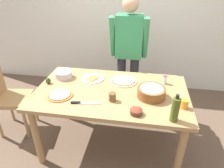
% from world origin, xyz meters
% --- Properties ---
extents(ground, '(8.00, 8.00, 0.00)m').
position_xyz_m(ground, '(0.00, 0.00, 0.00)').
color(ground, brown).
extents(wall_back, '(5.60, 0.10, 2.60)m').
position_xyz_m(wall_back, '(0.00, 1.60, 1.30)').
color(wall_back, silver).
rests_on(wall_back, ground).
extents(dining_table, '(1.60, 0.96, 0.76)m').
position_xyz_m(dining_table, '(0.00, 0.00, 0.67)').
color(dining_table, '#A37A4C').
rests_on(dining_table, ground).
extents(person_cook, '(0.49, 0.25, 1.62)m').
position_xyz_m(person_cook, '(0.11, 0.76, 0.94)').
color(person_cook, '#2D2D38').
rests_on(person_cook, ground).
extents(chair_wooden_left, '(0.46, 0.46, 0.95)m').
position_xyz_m(chair_wooden_left, '(-1.32, 0.05, 0.54)').
color(chair_wooden_left, '#A37A4C').
rests_on(chair_wooden_left, ground).
extents(pizza_raw_on_board, '(0.30, 0.30, 0.02)m').
position_xyz_m(pizza_raw_on_board, '(0.11, 0.22, 0.77)').
color(pizza_raw_on_board, beige).
rests_on(pizza_raw_on_board, dining_table).
extents(pizza_cooked_on_tray, '(0.26, 0.26, 0.02)m').
position_xyz_m(pizza_cooked_on_tray, '(-0.50, -0.19, 0.77)').
color(pizza_cooked_on_tray, '#C67A33').
rests_on(pizza_cooked_on_tray, dining_table).
extents(plate_with_slice, '(0.26, 0.26, 0.02)m').
position_xyz_m(plate_with_slice, '(-0.26, 0.22, 0.77)').
color(plate_with_slice, white).
rests_on(plate_with_slice, dining_table).
extents(popcorn_bowl, '(0.28, 0.28, 0.11)m').
position_xyz_m(popcorn_bowl, '(0.41, -0.06, 0.82)').
color(popcorn_bowl, brown).
rests_on(popcorn_bowl, dining_table).
extents(mixing_bowl_steel, '(0.20, 0.20, 0.08)m').
position_xyz_m(mixing_bowl_steel, '(-0.60, 0.20, 0.80)').
color(mixing_bowl_steel, '#B7B7BC').
rests_on(mixing_bowl_steel, dining_table).
extents(small_sauce_bowl, '(0.11, 0.11, 0.06)m').
position_xyz_m(small_sauce_bowl, '(0.29, -0.36, 0.79)').
color(small_sauce_bowl, '#4C2D1E').
rests_on(small_sauce_bowl, dining_table).
extents(olive_oil_bottle, '(0.07, 0.07, 0.26)m').
position_xyz_m(olive_oil_bottle, '(0.60, -0.40, 0.87)').
color(olive_oil_bottle, '#47561E').
rests_on(olive_oil_bottle, dining_table).
extents(cup_orange, '(0.07, 0.07, 0.08)m').
position_xyz_m(cup_orange, '(0.71, -0.20, 0.80)').
color(cup_orange, orange).
rests_on(cup_orange, dining_table).
extents(cup_small_brown, '(0.07, 0.07, 0.08)m').
position_xyz_m(cup_small_brown, '(0.04, -0.19, 0.80)').
color(cup_small_brown, brown).
rests_on(cup_small_brown, dining_table).
extents(salt_shaker, '(0.04, 0.04, 0.11)m').
position_xyz_m(salt_shaker, '(0.56, 0.25, 0.81)').
color(salt_shaker, white).
rests_on(salt_shaker, dining_table).
extents(chef_knife, '(0.29, 0.07, 0.02)m').
position_xyz_m(chef_knife, '(-0.23, -0.28, 0.77)').
color(chef_knife, silver).
rests_on(chef_knife, dining_table).
extents(avocado, '(0.06, 0.06, 0.07)m').
position_xyz_m(avocado, '(-0.72, 0.03, 0.80)').
color(avocado, '#2D4219').
rests_on(avocado, dining_table).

